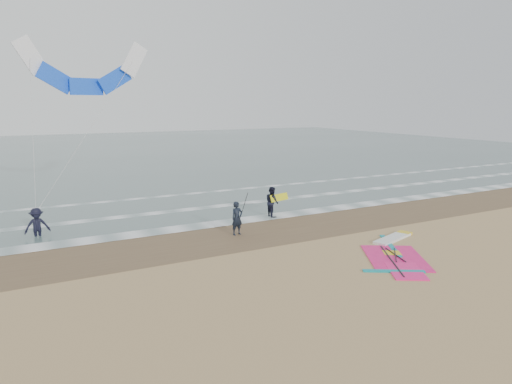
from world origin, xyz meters
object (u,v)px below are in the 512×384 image
windsurf_rig (396,252)px  person_wading (36,219)px  person_walking (272,202)px  person_standing (237,218)px  surf_kite (85,72)px

windsurf_rig → person_wading: 16.34m
person_walking → person_wading: size_ratio=0.97×
person_walking → person_standing: bearing=127.9°
windsurf_rig → person_wading: person_wading is taller
windsurf_rig → surf_kite: (-10.05, 13.23, 7.79)m
surf_kite → person_walking: bearing=-32.1°
windsurf_rig → surf_kite: bearing=127.2°
person_wading → surf_kite: (3.12, 3.59, 6.95)m
person_standing → surf_kite: (-5.32, 7.67, 7.01)m
windsurf_rig → person_standing: bearing=130.4°
person_standing → surf_kite: 11.68m
person_walking → person_wading: (-11.68, 1.78, 0.02)m
person_walking → surf_kite: (-8.56, 5.37, 6.98)m
windsurf_rig → person_walking: 8.04m
windsurf_rig → person_walking: bearing=100.7°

